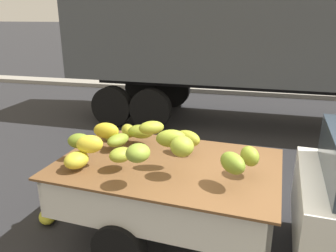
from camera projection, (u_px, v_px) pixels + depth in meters
The scene contains 4 objects.
curb_strip at pixel (257, 92), 12.62m from camera, with size 80.00×0.80×0.16m, color gray.
pickup_truck at pixel (328, 201), 3.78m from camera, with size 5.06×2.18×1.70m.
semi_trailer at pixel (300, 29), 8.26m from camera, with size 12.04×2.80×3.95m.
fallen_banana_bunch_near_tailgate at pixel (48, 216), 4.90m from camera, with size 0.38×0.25×0.16m, color gold.
Camera 1 is at (-0.28, -3.48, 2.90)m, focal length 35.71 mm.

